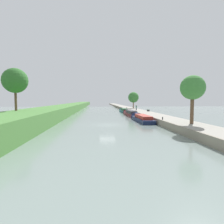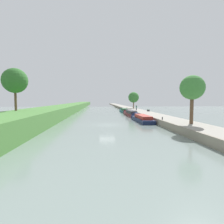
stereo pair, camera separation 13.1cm
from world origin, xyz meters
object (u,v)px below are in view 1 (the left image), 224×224
person_walking (136,107)px  park_bench (148,110)px  mooring_bollard_far (127,108)px  narrowboat_maroon (130,113)px  narrowboat_teal (124,111)px  mooring_bollard_near (163,118)px  narrowboat_navy (141,118)px

person_walking → park_bench: bearing=-60.8°
person_walking → mooring_bollard_far: bearing=96.3°
narrowboat_maroon → park_bench: bearing=19.4°
narrowboat_maroon → mooring_bollard_far: bearing=83.9°
narrowboat_teal → person_walking: person_walking is taller
narrowboat_teal → park_bench: (5.41, -10.94, 0.78)m
person_walking → mooring_bollard_near: (-1.20, -25.96, -0.65)m
narrowboat_teal → mooring_bollard_near: size_ratio=23.23×
narrowboat_maroon → person_walking: 7.20m
narrowboat_maroon → person_walking: size_ratio=8.06×
park_bench → narrowboat_teal: bearing=116.3°
person_walking → mooring_bollard_near: size_ratio=3.69×
mooring_bollard_far → park_bench: (3.69, -15.37, 0.12)m
narrowboat_teal → mooring_bollard_near: 32.51m
person_walking → park_bench: 5.12m
narrowboat_teal → mooring_bollard_far: (1.72, 4.43, 0.66)m
narrowboat_navy → narrowboat_teal: size_ratio=1.08×
mooring_bollard_near → park_bench: 21.83m
narrowboat_navy → mooring_bollard_far: mooring_bollard_far is taller
mooring_bollard_far → mooring_bollard_near: bearing=-90.0°
park_bench → mooring_bollard_near: bearing=-99.7°
narrowboat_teal → mooring_bollard_far: 4.80m
narrowboat_navy → person_walking: (3.12, 19.33, 1.31)m
mooring_bollard_far → narrowboat_navy: bearing=-93.6°
narrowboat_navy → mooring_bollard_far: bearing=86.4°
narrowboat_navy → narrowboat_teal: (0.19, 25.83, 0.01)m
narrowboat_teal → mooring_bollard_far: size_ratio=23.23×
narrowboat_navy → person_walking: size_ratio=6.80×
mooring_bollard_far → narrowboat_maroon: bearing=-96.1°
mooring_bollard_far → park_bench: size_ratio=0.30×
person_walking → mooring_bollard_far: size_ratio=3.69×
person_walking → mooring_bollard_far: (-1.20, 10.92, -0.65)m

